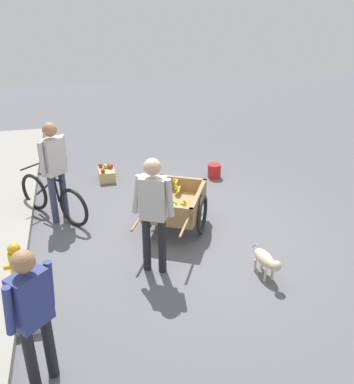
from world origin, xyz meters
name	(u,v)px	position (x,y,z in m)	size (l,w,h in m)	color
ground_plane	(178,238)	(0.00, 0.00, 0.00)	(24.00, 24.00, 0.00)	#56565B
fruit_cart	(175,205)	(0.30, -0.02, 0.44)	(1.81, 1.43, 0.73)	#937047
vendor_person	(153,206)	(-0.72, 0.50, 1.00)	(0.33, 0.53, 1.66)	black
bicycle	(53,198)	(1.17, 1.88, 0.35)	(1.29, 1.13, 0.85)	black
cyclist_person	(54,163)	(1.05, 1.78, 1.02)	(0.37, 0.41, 1.69)	#333851
dog	(266,260)	(-1.22, -0.92, 0.27)	(0.67, 0.23, 0.40)	beige
fire_hydrant	(17,266)	(-0.68, 2.29, 0.33)	(0.25, 0.25, 0.67)	gold
plastic_bucket	(214,171)	(2.14, -1.27, 0.14)	(0.27, 0.27, 0.28)	#B21E1E
apple_crate	(29,313)	(-1.38, 2.13, 0.13)	(0.44, 0.32, 0.31)	beige
mixed_fruit_crate	(107,174)	(2.53, 0.89, 0.13)	(0.44, 0.32, 0.31)	tan
bystander_person	(32,309)	(-2.31, 1.92, 0.93)	(0.38, 0.44, 1.56)	black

